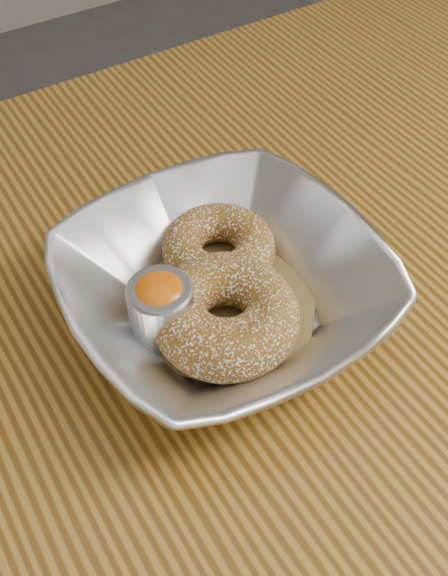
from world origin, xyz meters
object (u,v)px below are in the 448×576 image
donut_back (219,248)px  ramekin (161,307)px  donut_front (226,317)px  table (316,346)px  serving_bowl (224,288)px  donut_extra (226,307)px

donut_back → ramekin: 0.09m
donut_front → table: bearing=5.8°
donut_front → ramekin: 0.05m
serving_bowl → donut_extra: (-0.01, -0.02, -0.00)m
serving_bowl → donut_front: serving_bowl is taller
donut_back → donut_front: 0.08m
table → donut_front: donut_front is taller
donut_back → donut_front: (-0.04, -0.07, 0.00)m
table → donut_front: (-0.11, -0.01, 0.13)m
serving_bowl → donut_front: (-0.01, -0.03, -0.00)m
ramekin → donut_back: bearing=28.1°
donut_back → ramekin: ramekin is taller
donut_back → donut_extra: size_ratio=0.91×
donut_extra → donut_front: bearing=-121.2°
table → ramekin: bearing=173.6°
table → donut_front: size_ratio=10.69×
donut_front → ramekin: bearing=144.8°
donut_extra → ramekin: 0.05m
table → ramekin: 0.20m
table → donut_back: donut_back is taller
table → donut_extra: 0.16m
donut_front → donut_back: bearing=62.5°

